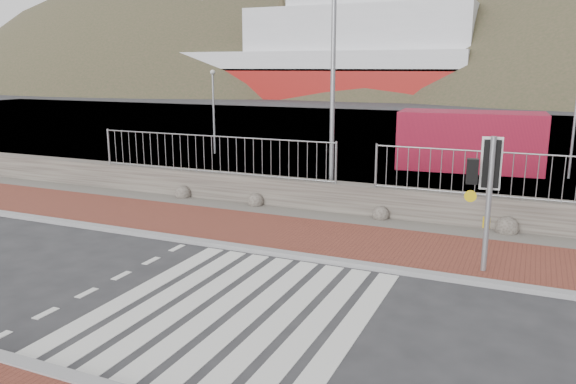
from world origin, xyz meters
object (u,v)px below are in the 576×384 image
at_px(ferry, 315,59).
at_px(traffic_signal_far, 489,176).
at_px(streetlight, 338,55).
at_px(shipping_container, 470,141).

xyz_separation_m(ferry, traffic_signal_far, (28.50, -64.25, -3.26)).
height_order(streetlight, shipping_container, streetlight).
relative_size(traffic_signal_far, streetlight, 0.35).
distance_m(ferry, streetlight, 64.32).
relative_size(ferry, shipping_container, 8.57).
bearing_deg(streetlight, traffic_signal_far, -49.51).
bearing_deg(streetlight, shipping_container, 62.96).
bearing_deg(shipping_container, streetlight, -114.60).
bearing_deg(ferry, traffic_signal_far, -66.07).
height_order(ferry, streetlight, ferry).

